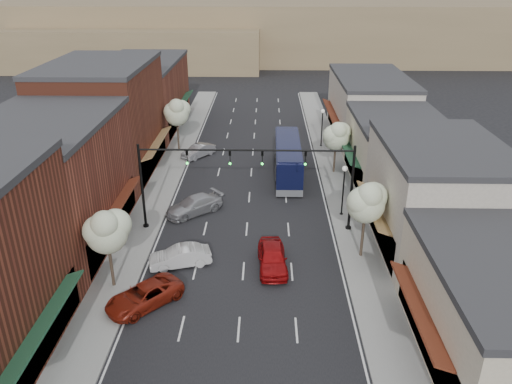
# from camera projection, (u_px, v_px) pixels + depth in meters

# --- Properties ---
(ground) EXTENTS (160.00, 160.00, 0.00)m
(ground) POSITION_uv_depth(u_px,v_px,m) (242.00, 288.00, 32.18)
(ground) COLOR black
(ground) RESTS_ON ground
(sidewalk_left) EXTENTS (2.80, 73.00, 0.15)m
(sidewalk_left) POSITION_uv_depth(u_px,v_px,m) (166.00, 177.00, 49.17)
(sidewalk_left) COLOR gray
(sidewalk_left) RESTS_ON ground
(sidewalk_right) EXTENTS (2.80, 73.00, 0.15)m
(sidewalk_right) POSITION_uv_depth(u_px,v_px,m) (336.00, 178.00, 48.84)
(sidewalk_right) COLOR gray
(sidewalk_right) RESTS_ON ground
(curb_left) EXTENTS (0.25, 73.00, 0.17)m
(curb_left) POSITION_uv_depth(u_px,v_px,m) (180.00, 177.00, 49.14)
(curb_left) COLOR gray
(curb_left) RESTS_ON ground
(curb_right) EXTENTS (0.25, 73.00, 0.17)m
(curb_right) POSITION_uv_depth(u_px,v_px,m) (322.00, 178.00, 48.87)
(curb_right) COLOR gray
(curb_right) RESTS_ON ground
(bldg_left_midnear) EXTENTS (10.14, 14.10, 9.40)m
(bldg_left_midnear) POSITION_uv_depth(u_px,v_px,m) (49.00, 184.00, 36.01)
(bldg_left_midnear) COLOR brown
(bldg_left_midnear) RESTS_ON ground
(bldg_left_midfar) EXTENTS (10.14, 14.10, 10.90)m
(bldg_left_midfar) POSITION_uv_depth(u_px,v_px,m) (105.00, 120.00, 48.46)
(bldg_left_midfar) COLOR brown
(bldg_left_midfar) RESTS_ON ground
(bldg_left_far) EXTENTS (10.14, 18.10, 8.40)m
(bldg_left_far) POSITION_uv_depth(u_px,v_px,m) (144.00, 94.00, 63.55)
(bldg_left_far) COLOR brown
(bldg_left_far) RESTS_ON ground
(bldg_right_near) EXTENTS (9.14, 12.10, 5.90)m
(bldg_right_near) POSITION_uv_depth(u_px,v_px,m) (506.00, 313.00, 25.24)
(bldg_right_near) COLOR beige
(bldg_right_near) RESTS_ON ground
(bldg_right_midnear) EXTENTS (9.14, 12.10, 7.90)m
(bldg_right_midnear) POSITION_uv_depth(u_px,v_px,m) (436.00, 196.00, 35.77)
(bldg_right_midnear) COLOR beige
(bldg_right_midnear) RESTS_ON ground
(bldg_right_midfar) EXTENTS (9.14, 12.10, 6.40)m
(bldg_right_midfar) POSITION_uv_depth(u_px,v_px,m) (396.00, 150.00, 47.01)
(bldg_right_midfar) COLOR beige
(bldg_right_midfar) RESTS_ON ground
(bldg_right_far) EXTENTS (9.14, 16.10, 7.40)m
(bldg_right_far) POSITION_uv_depth(u_px,v_px,m) (369.00, 107.00, 59.57)
(bldg_right_far) COLOR beige
(bldg_right_far) RESTS_ON ground
(hill_far) EXTENTS (120.00, 30.00, 12.00)m
(hill_far) POSITION_uv_depth(u_px,v_px,m) (261.00, 30.00, 111.72)
(hill_far) COLOR #7A6647
(hill_far) RESTS_ON ground
(hill_near) EXTENTS (50.00, 20.00, 8.00)m
(hill_near) POSITION_uv_depth(u_px,v_px,m) (138.00, 47.00, 102.10)
(hill_near) COLOR #7A6647
(hill_near) RESTS_ON ground
(signal_mast_right) EXTENTS (8.22, 0.46, 7.00)m
(signal_mast_right) POSITION_uv_depth(u_px,v_px,m) (321.00, 176.00, 37.46)
(signal_mast_right) COLOR black
(signal_mast_right) RESTS_ON ground
(signal_mast_left) EXTENTS (8.22, 0.46, 7.00)m
(signal_mast_left) POSITION_uv_depth(u_px,v_px,m) (172.00, 174.00, 37.68)
(signal_mast_left) COLOR black
(signal_mast_left) RESTS_ON ground
(tree_right_near) EXTENTS (2.85, 2.65, 5.95)m
(tree_right_near) POSITION_uv_depth(u_px,v_px,m) (367.00, 201.00, 33.78)
(tree_right_near) COLOR #47382B
(tree_right_near) RESTS_ON ground
(tree_right_far) EXTENTS (2.85, 2.65, 5.43)m
(tree_right_far) POSITION_uv_depth(u_px,v_px,m) (337.00, 135.00, 48.55)
(tree_right_far) COLOR #47382B
(tree_right_far) RESTS_ON ground
(tree_left_near) EXTENTS (2.85, 2.65, 5.69)m
(tree_left_near) POSITION_uv_depth(u_px,v_px,m) (107.00, 230.00, 30.55)
(tree_left_near) COLOR #47382B
(tree_left_near) RESTS_ON ground
(tree_left_far) EXTENTS (2.85, 2.65, 6.13)m
(tree_left_far) POSITION_uv_depth(u_px,v_px,m) (177.00, 112.00, 54.09)
(tree_left_far) COLOR #47382B
(tree_left_far) RESTS_ON ground
(lamp_post_near) EXTENTS (0.44, 0.44, 4.44)m
(lamp_post_near) POSITION_uv_depth(u_px,v_px,m) (344.00, 183.00, 40.36)
(lamp_post_near) COLOR black
(lamp_post_near) RESTS_ON ground
(lamp_post_far) EXTENTS (0.44, 0.44, 4.44)m
(lamp_post_far) POSITION_uv_depth(u_px,v_px,m) (322.00, 122.00, 56.31)
(lamp_post_far) COLOR black
(lamp_post_far) RESTS_ON ground
(coach_bus) EXTENTS (2.53, 11.14, 3.40)m
(coach_bus) POSITION_uv_depth(u_px,v_px,m) (288.00, 158.00, 48.96)
(coach_bus) COLOR black
(coach_bus) RESTS_ON ground
(red_hatchback) EXTENTS (2.20, 4.86, 1.62)m
(red_hatchback) POSITION_uv_depth(u_px,v_px,m) (272.00, 257.00, 34.08)
(red_hatchback) COLOR #9A0B0C
(red_hatchback) RESTS_ON ground
(parked_car_a) EXTENTS (4.99, 5.06, 1.35)m
(parked_car_a) POSITION_uv_depth(u_px,v_px,m) (144.00, 296.00, 30.33)
(parked_car_a) COLOR maroon
(parked_car_a) RESTS_ON ground
(parked_car_b) EXTENTS (4.49, 2.61, 1.40)m
(parked_car_b) POSITION_uv_depth(u_px,v_px,m) (180.00, 257.00, 34.39)
(parked_car_b) COLOR silver
(parked_car_b) RESTS_ON ground
(parked_car_c) EXTENTS (5.18, 4.80, 1.46)m
(parked_car_c) POSITION_uv_depth(u_px,v_px,m) (194.00, 205.00, 41.73)
(parked_car_c) COLOR #A1A2A6
(parked_car_c) RESTS_ON ground
(parked_car_e) EXTENTS (3.66, 4.16, 1.36)m
(parked_car_e) POSITION_uv_depth(u_px,v_px,m) (198.00, 151.00, 54.22)
(parked_car_e) COLOR #A3A3A8
(parked_car_e) RESTS_ON ground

